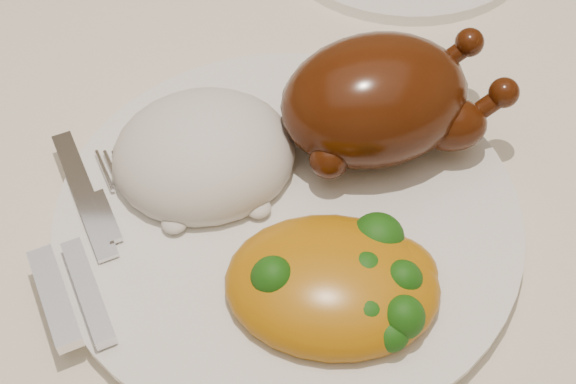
{
  "coord_description": "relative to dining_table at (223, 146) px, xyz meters",
  "views": [
    {
      "loc": [
        0.08,
        -0.48,
        1.21
      ],
      "look_at": [
        0.07,
        -0.16,
        0.8
      ],
      "focal_mm": 50.0,
      "sensor_mm": 36.0,
      "label": 1
    }
  ],
  "objects": [
    {
      "name": "cutlery",
      "position": [
        -0.06,
        -0.21,
        0.12
      ],
      "size": [
        0.08,
        0.17,
        0.01
      ],
      "rotation": [
        0.0,
        0.0,
        0.48
      ],
      "color": "silver",
      "rests_on": "dinner_plate"
    },
    {
      "name": "dining_table",
      "position": [
        0.0,
        0.0,
        0.0
      ],
      "size": [
        1.6,
        0.9,
        0.76
      ],
      "color": "brown",
      "rests_on": "floor"
    },
    {
      "name": "tablecloth",
      "position": [
        0.0,
        0.0,
        0.07
      ],
      "size": [
        1.73,
        1.03,
        0.18
      ],
      "color": "white",
      "rests_on": "dining_table"
    },
    {
      "name": "dinner_plate",
      "position": [
        0.07,
        -0.16,
        0.11
      ],
      "size": [
        0.36,
        0.36,
        0.01
      ],
      "primitive_type": "cylinder",
      "rotation": [
        0.0,
        0.0,
        -0.18
      ],
      "color": "white",
      "rests_on": "tablecloth"
    },
    {
      "name": "rice_mound",
      "position": [
        0.01,
        -0.12,
        0.13
      ],
      "size": [
        0.15,
        0.14,
        0.07
      ],
      "rotation": [
        0.0,
        0.0,
        0.27
      ],
      "color": "white",
      "rests_on": "dinner_plate"
    },
    {
      "name": "mac_and_cheese",
      "position": [
        0.1,
        -0.22,
        0.13
      ],
      "size": [
        0.14,
        0.11,
        0.05
      ],
      "rotation": [
        0.0,
        0.0,
        -0.04
      ],
      "color": "orange",
      "rests_on": "dinner_plate"
    },
    {
      "name": "roast_chicken",
      "position": [
        0.13,
        -0.09,
        0.16
      ],
      "size": [
        0.17,
        0.14,
        0.08
      ],
      "rotation": [
        0.0,
        0.0,
        0.35
      ],
      "color": "#481A07",
      "rests_on": "dinner_plate"
    }
  ]
}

